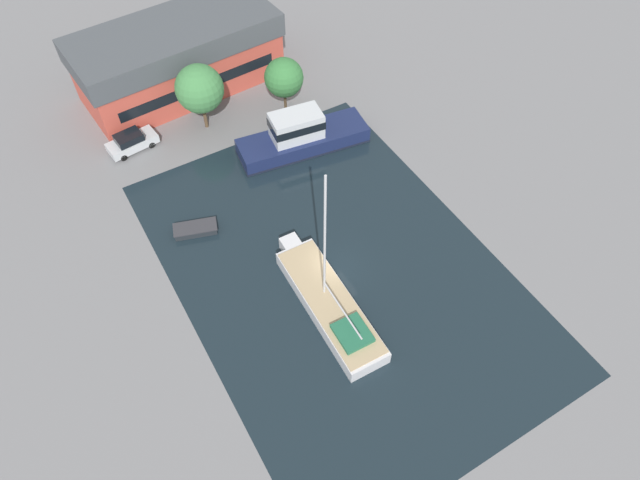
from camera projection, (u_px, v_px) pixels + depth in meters
ground_plane at (337, 271)px, 42.39m from camera, size 440.00×440.00×0.00m
water_canal at (337, 270)px, 42.38m from camera, size 22.10×32.58×0.01m
warehouse_building at (178, 57)px, 53.49m from camera, size 19.47×9.63×6.45m
quay_tree_near_building at (284, 78)px, 51.12m from camera, size 3.56×3.56×5.33m
quay_tree_by_water at (199, 89)px, 49.07m from camera, size 4.23×4.23×6.32m
parked_car at (132, 142)px, 49.87m from camera, size 4.50×2.36×1.68m
sailboat_moored at (329, 303)px, 39.83m from camera, size 3.34×12.20×12.72m
motor_cruiser at (301, 136)px, 49.57m from camera, size 11.93×4.99×3.78m
small_dinghy at (195, 229)px, 44.45m from camera, size 3.64×2.39×0.60m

